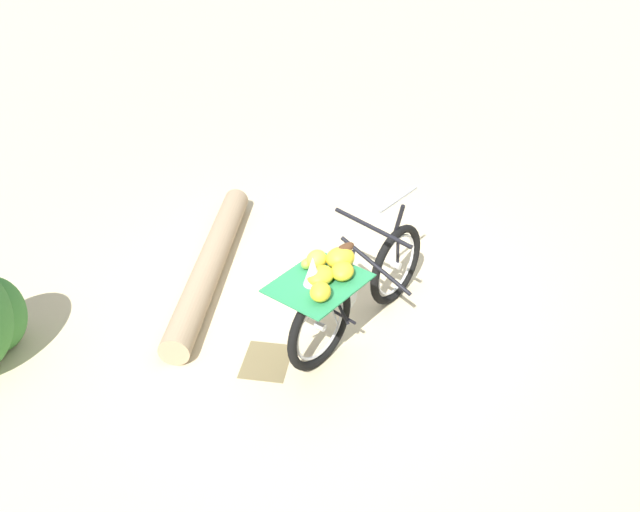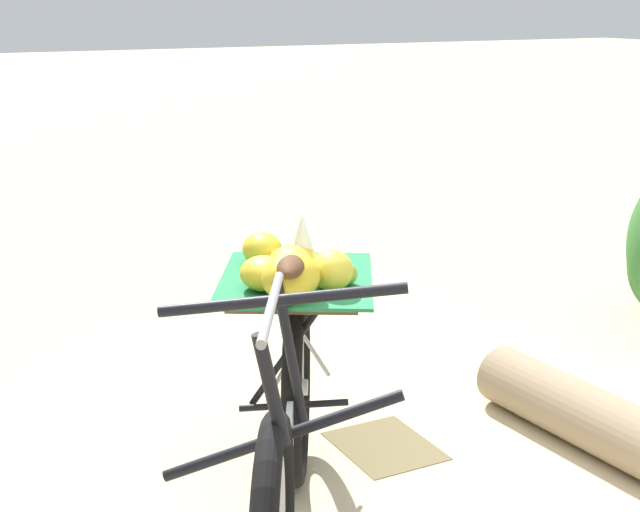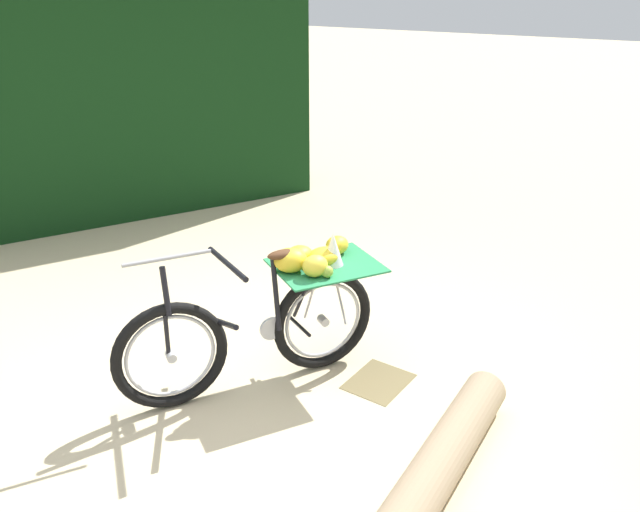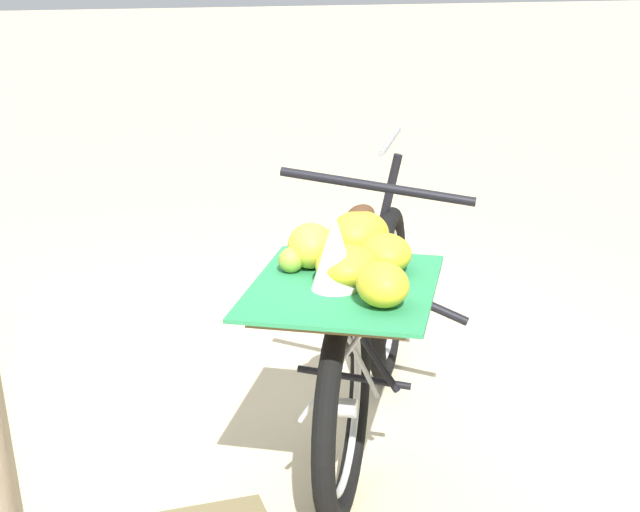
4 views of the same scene
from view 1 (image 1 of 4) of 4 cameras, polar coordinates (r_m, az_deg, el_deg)
name	(u,v)px [view 1 (image 1 of 4)]	position (r m, az deg, el deg)	size (l,w,h in m)	color
ground_plane	(343,317)	(5.62, 1.99, -5.34)	(60.00, 60.00, 0.00)	beige
bicycle	(351,287)	(5.11, 2.75, -2.71)	(1.70, 1.14, 1.03)	black
fallen_log	(211,263)	(6.14, -9.52, -0.62)	(0.25, 0.25, 2.50)	#9E8466
leaf_litter_patch	(266,361)	(5.21, -4.71, -9.13)	(0.44, 0.36, 0.01)	olive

